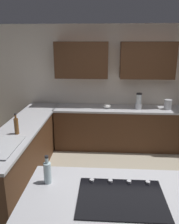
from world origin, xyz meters
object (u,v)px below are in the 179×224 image
cooktop (121,198)px  oil_bottle (47,172)px  blender (139,102)px  mixing_bowl (107,106)px  kettle (168,104)px  dish_soap_bottle (16,126)px

cooktop → oil_bottle: (0.70, -0.20, 0.11)m
blender → mixing_bowl: blender is taller
oil_bottle → kettle: bearing=-124.3°
blender → oil_bottle: (1.26, 2.72, -0.03)m
blender → oil_bottle: size_ratio=1.14×
blender → mixing_bowl: (0.65, 0.00, -0.09)m
blender → kettle: (-0.60, 0.00, -0.04)m
blender → dish_soap_bottle: blender is taller
blender → kettle: size_ratio=1.65×
mixing_bowl → dish_soap_bottle: bearing=48.0°
blender → kettle: bearing=180.0°
cooktop → dish_soap_bottle: 2.03m
cooktop → blender: 2.98m
cooktop → dish_soap_bottle: (1.46, -1.40, 0.12)m
mixing_bowl → oil_bottle: bearing=77.4°
oil_bottle → mixing_bowl: bearing=-102.6°
cooktop → oil_bottle: 0.73m
mixing_bowl → oil_bottle: size_ratio=0.60×
oil_bottle → cooktop: bearing=164.3°
kettle → oil_bottle: size_ratio=0.69×
dish_soap_bottle → mixing_bowl: bearing=-132.0°
kettle → dish_soap_bottle: (2.62, 1.52, 0.03)m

